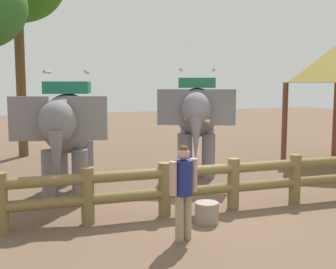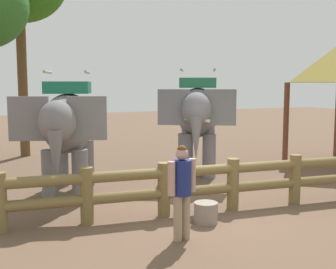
{
  "view_description": "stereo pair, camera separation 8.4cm",
  "coord_description": "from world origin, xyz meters",
  "px_view_note": "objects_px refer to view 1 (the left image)",
  "views": [
    {
      "loc": [
        -3.96,
        -7.12,
        2.53
      ],
      "look_at": [
        0.0,
        1.59,
        1.4
      ],
      "focal_mm": 45.24,
      "sensor_mm": 36.0,
      "label": 1
    },
    {
      "loc": [
        -3.89,
        -7.16,
        2.53
      ],
      "look_at": [
        0.0,
        1.59,
        1.4
      ],
      "focal_mm": 45.24,
      "sensor_mm": 36.0,
      "label": 2
    }
  ],
  "objects_px": {
    "log_fence": "(200,183)",
    "elephant_center": "(197,115)",
    "elephant_near_left": "(67,126)",
    "feed_bucket": "(207,213)",
    "tourist_woman_in_black": "(183,186)"
  },
  "relations": [
    {
      "from": "log_fence",
      "to": "feed_bucket",
      "type": "relative_size",
      "value": 17.25
    },
    {
      "from": "feed_bucket",
      "to": "elephant_near_left",
      "type": "bearing_deg",
      "value": 123.22
    },
    {
      "from": "log_fence",
      "to": "elephant_center",
      "type": "bearing_deg",
      "value": 62.73
    },
    {
      "from": "log_fence",
      "to": "tourist_woman_in_black",
      "type": "bearing_deg",
      "value": -128.94
    },
    {
      "from": "elephant_near_left",
      "to": "tourist_woman_in_black",
      "type": "distance_m",
      "value": 3.77
    },
    {
      "from": "elephant_near_left",
      "to": "tourist_woman_in_black",
      "type": "height_order",
      "value": "elephant_near_left"
    },
    {
      "from": "elephant_near_left",
      "to": "feed_bucket",
      "type": "bearing_deg",
      "value": -56.78
    },
    {
      "from": "elephant_near_left",
      "to": "feed_bucket",
      "type": "height_order",
      "value": "elephant_near_left"
    },
    {
      "from": "tourist_woman_in_black",
      "to": "feed_bucket",
      "type": "relative_size",
      "value": 3.58
    },
    {
      "from": "elephant_center",
      "to": "feed_bucket",
      "type": "xyz_separation_m",
      "value": [
        -1.92,
        -3.97,
        -1.48
      ]
    },
    {
      "from": "elephant_near_left",
      "to": "elephant_center",
      "type": "bearing_deg",
      "value": 14.97
    },
    {
      "from": "log_fence",
      "to": "tourist_woman_in_black",
      "type": "height_order",
      "value": "tourist_woman_in_black"
    },
    {
      "from": "log_fence",
      "to": "feed_bucket",
      "type": "bearing_deg",
      "value": -107.07
    },
    {
      "from": "elephant_near_left",
      "to": "feed_bucket",
      "type": "xyz_separation_m",
      "value": [
        1.93,
        -2.94,
        -1.41
      ]
    },
    {
      "from": "feed_bucket",
      "to": "tourist_woman_in_black",
      "type": "bearing_deg",
      "value": -142.94
    }
  ]
}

